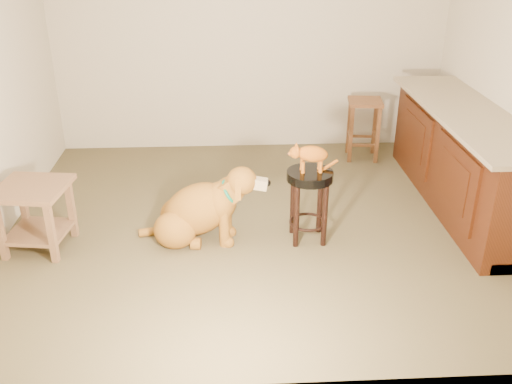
{
  "coord_description": "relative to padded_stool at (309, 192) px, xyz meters",
  "views": [
    {
      "loc": [
        -0.29,
        -4.57,
        2.51
      ],
      "look_at": [
        -0.06,
        -0.28,
        0.45
      ],
      "focal_mm": 40.0,
      "sensor_mm": 36.0,
      "label": 1
    }
  ],
  "objects": [
    {
      "name": "padded_stool",
      "position": [
        0.0,
        0.0,
        0.0
      ],
      "size": [
        0.39,
        0.39,
        0.63
      ],
      "rotation": [
        0.0,
        0.0,
        0.02
      ],
      "color": "black",
      "rests_on": "ground"
    },
    {
      "name": "wood_stool",
      "position": [
        0.88,
        1.83,
        -0.1
      ],
      "size": [
        0.41,
        0.41,
        0.69
      ],
      "rotation": [
        0.0,
        0.0,
        -0.12
      ],
      "color": "brown",
      "rests_on": "ground"
    },
    {
      "name": "room_shell",
      "position": [
        -0.39,
        0.3,
        1.23
      ],
      "size": [
        4.54,
        4.04,
        2.62
      ],
      "color": "beige",
      "rests_on": "ground"
    },
    {
      "name": "side_table",
      "position": [
        -2.27,
        -0.02,
        -0.07
      ],
      "size": [
        0.62,
        0.62,
        0.57
      ],
      "rotation": [
        0.0,
        0.0,
        -0.14
      ],
      "color": "brown",
      "rests_on": "ground"
    },
    {
      "name": "cabinet_run",
      "position": [
        1.56,
        0.6,
        -0.01
      ],
      "size": [
        0.7,
        2.56,
        0.94
      ],
      "color": "#3E1A0B",
      "rests_on": "ground"
    },
    {
      "name": "tabby_kitten",
      "position": [
        -0.01,
        0.0,
        0.33
      ],
      "size": [
        0.44,
        0.16,
        0.27
      ],
      "rotation": [
        0.0,
        0.0,
        0.02
      ],
      "color": "#95490E",
      "rests_on": "padded_stool"
    },
    {
      "name": "floor",
      "position": [
        -0.39,
        0.3,
        -0.45
      ],
      "size": [
        4.5,
        4.0,
        0.01
      ],
      "primitive_type": "cube",
      "color": "brown",
      "rests_on": "ground"
    },
    {
      "name": "golden_retriever",
      "position": [
        -0.93,
        0.04,
        -0.18
      ],
      "size": [
        1.15,
        0.6,
        0.73
      ],
      "rotation": [
        0.0,
        0.0,
        -0.12
      ],
      "color": "brown",
      "rests_on": "ground"
    }
  ]
}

